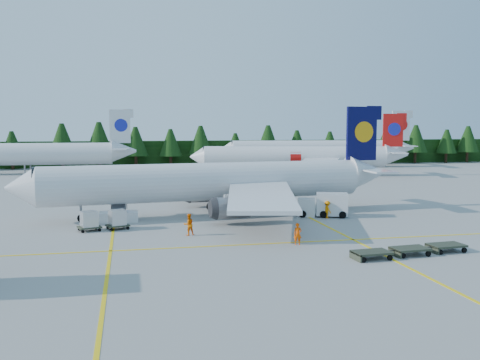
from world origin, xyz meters
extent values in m
plane|color=#A2A29D|center=(0.00, 0.00, 0.00)|extent=(320.00, 320.00, 0.00)
cube|color=yellow|center=(-14.00, 20.00, 0.01)|extent=(0.25, 120.00, 0.01)
cube|color=yellow|center=(6.00, 20.00, 0.01)|extent=(0.25, 120.00, 0.01)
cube|color=yellow|center=(0.00, -6.00, 0.01)|extent=(80.00, 0.25, 0.01)
cube|color=black|center=(0.00, 82.00, 3.00)|extent=(220.00, 4.00, 6.00)
cylinder|color=silver|center=(-4.28, 8.95, 3.64)|extent=(34.61, 7.64, 4.04)
cone|color=silver|center=(-22.78, 6.99, 3.64)|extent=(3.24, 4.32, 4.04)
cube|color=#080736|center=(14.32, 10.92, 8.69)|extent=(3.86, 0.76, 6.27)
cube|color=silver|center=(-2.17, 17.81, 3.03)|extent=(11.72, 16.32, 1.15)
cylinder|color=slate|center=(-3.89, 14.89, 1.62)|extent=(3.64, 2.47, 2.12)
cube|color=silver|center=(-0.36, 0.72, 3.03)|extent=(9.07, 16.09, 1.15)
cylinder|color=slate|center=(-2.66, 3.22, 1.62)|extent=(3.64, 2.47, 2.12)
cylinder|color=slate|center=(-17.27, 7.57, 0.86)|extent=(0.24, 0.24, 1.72)
cylinder|color=silver|center=(18.94, 50.89, 3.67)|extent=(34.74, 10.93, 4.07)
cone|color=silver|center=(0.58, 54.65, 3.67)|extent=(3.61, 4.56, 4.07)
cube|color=#BC100C|center=(37.39, 47.11, 8.76)|extent=(3.86, 1.12, 6.31)
cube|color=silver|center=(23.66, 58.76, 3.06)|extent=(7.78, 15.86, 1.16)
cylinder|color=slate|center=(21.12, 56.47, 1.63)|extent=(3.82, 2.79, 2.14)
cube|color=silver|center=(20.19, 41.80, 3.06)|extent=(12.85, 16.30, 1.16)
cylinder|color=slate|center=(18.75, 44.90, 1.63)|extent=(3.82, 2.79, 2.14)
cylinder|color=slate|center=(6.05, 53.53, 0.87)|extent=(0.24, 0.24, 1.73)
cylinder|color=silver|center=(-34.42, 65.54, 3.98)|extent=(37.63, 5.20, 4.42)
cube|color=silver|center=(-14.00, 65.11, 9.50)|extent=(4.20, 0.47, 6.85)
cylinder|color=silver|center=(29.68, 69.68, 4.02)|extent=(38.24, 7.96, 4.47)
cone|color=silver|center=(9.21, 71.58, 4.02)|extent=(3.53, 4.74, 4.47)
cube|color=silver|center=(50.26, 67.77, 9.61)|extent=(4.26, 0.78, 6.93)
cylinder|color=slate|center=(15.30, 71.01, 0.89)|extent=(0.27, 0.27, 1.79)
cube|color=silver|center=(-13.56, 6.97, 0.49)|extent=(3.78, 1.99, 0.99)
cube|color=slate|center=(-13.56, 8.77, 2.07)|extent=(1.45, 3.59, 2.67)
cube|color=slate|center=(-13.57, 10.57, 3.28)|extent=(1.62, 1.08, 0.11)
cube|color=silver|center=(5.97, 6.14, 0.94)|extent=(2.28, 2.28, 1.89)
cube|color=black|center=(5.97, 6.14, 1.39)|extent=(2.00, 2.11, 0.81)
cube|color=silver|center=(8.52, 5.26, 1.35)|extent=(3.70, 2.92, 2.33)
cube|color=#323929|center=(4.57, -12.44, 0.50)|extent=(2.81, 1.88, 0.16)
cube|color=#323929|center=(7.90, -11.95, 0.50)|extent=(2.81, 1.88, 0.16)
cube|color=#323929|center=(11.22, -11.46, 0.50)|extent=(2.81, 1.88, 0.16)
cube|color=#323929|center=(-16.13, 2.52, 0.36)|extent=(2.35, 2.06, 0.13)
cube|color=silver|center=(-16.13, 2.52, 1.12)|extent=(1.74, 1.71, 1.39)
cube|color=#323929|center=(-13.60, 2.87, 0.36)|extent=(2.35, 2.06, 0.13)
cube|color=silver|center=(-13.60, 2.87, 1.12)|extent=(1.74, 1.71, 1.39)
imported|color=#FF5105|center=(0.80, -6.83, 0.88)|extent=(0.72, 0.55, 1.75)
imported|color=#FE6D05|center=(-7.42, -1.26, 0.96)|extent=(1.10, 0.96, 1.92)
imported|color=orange|center=(7.71, 4.43, 0.91)|extent=(0.65, 0.84, 1.81)
camera|label=1|loc=(-12.53, -47.54, 9.61)|focal=40.00mm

